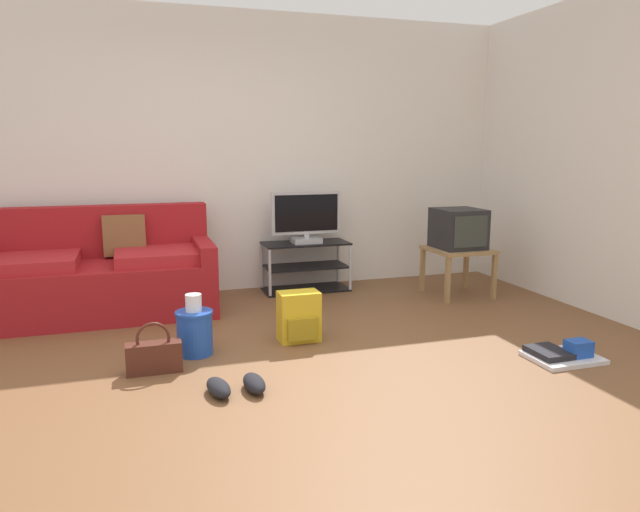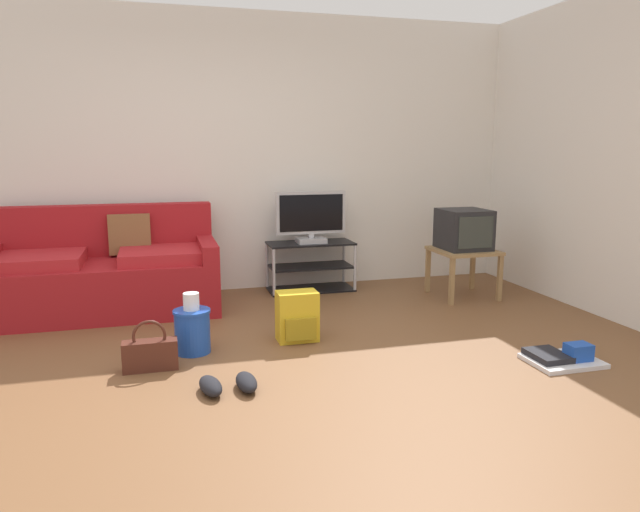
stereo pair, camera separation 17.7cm
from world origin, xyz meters
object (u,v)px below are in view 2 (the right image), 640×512
object	(u,v)px
backpack	(297,317)
sneakers_pair	(229,384)
flat_tv	(311,218)
side_table	(464,256)
crt_tv	(464,229)
tv_stand	(311,266)
cleaning_bucket	(192,328)
handbag	(150,353)
floor_tray	(562,357)
couch	(104,273)

from	to	relation	value
backpack	sneakers_pair	xyz separation A→B (m)	(-0.61, -0.80, -0.14)
flat_tv	side_table	size ratio (longest dim) A/B	1.26
crt_tv	sneakers_pair	world-z (taller)	crt_tv
tv_stand	side_table	distance (m)	1.50
flat_tv	cleaning_bucket	xyz separation A→B (m)	(-1.26, -1.52, -0.56)
backpack	tv_stand	bearing A→B (deg)	85.88
handbag	flat_tv	bearing A→B (deg)	49.15
cleaning_bucket	sneakers_pair	xyz separation A→B (m)	(0.16, -0.74, -0.13)
tv_stand	cleaning_bucket	distance (m)	1.99
floor_tray	tv_stand	bearing A→B (deg)	114.69
tv_stand	backpack	distance (m)	1.56
tv_stand	cleaning_bucket	size ratio (longest dim) A/B	1.98
crt_tv	handbag	bearing A→B (deg)	-157.71
backpack	cleaning_bucket	distance (m)	0.77
tv_stand	sneakers_pair	xyz separation A→B (m)	(-1.09, -2.28, -0.20)
handbag	floor_tray	xyz separation A→B (m)	(2.65, -0.61, -0.07)
flat_tv	tv_stand	bearing A→B (deg)	90.00
side_table	crt_tv	xyz separation A→B (m)	(0.00, 0.02, 0.26)
cleaning_bucket	floor_tray	distance (m)	2.52
cleaning_bucket	sneakers_pair	bearing A→B (deg)	-77.64
side_table	crt_tv	world-z (taller)	crt_tv
side_table	sneakers_pair	size ratio (longest dim) A/B	1.54
handbag	sneakers_pair	xyz separation A→B (m)	(0.45, -0.48, -0.07)
handbag	sneakers_pair	bearing A→B (deg)	-46.84
tv_stand	side_table	bearing A→B (deg)	-25.35
couch	sneakers_pair	distance (m)	2.20
sneakers_pair	floor_tray	bearing A→B (deg)	-3.50
backpack	handbag	size ratio (longest dim) A/B	1.07
tv_stand	flat_tv	distance (m)	0.49
couch	cleaning_bucket	world-z (taller)	couch
handbag	cleaning_bucket	size ratio (longest dim) A/B	0.81
couch	tv_stand	size ratio (longest dim) A/B	2.25
cleaning_bucket	sneakers_pair	size ratio (longest dim) A/B	1.19
flat_tv	crt_tv	world-z (taller)	flat_tv
floor_tray	couch	bearing A→B (deg)	144.67
side_table	cleaning_bucket	size ratio (longest dim) A/B	1.29
side_table	cleaning_bucket	distance (m)	2.76
tv_stand	floor_tray	xyz separation A→B (m)	(1.11, -2.41, -0.20)
backpack	floor_tray	size ratio (longest dim) A/B	0.81
crt_tv	cleaning_bucket	size ratio (longest dim) A/B	1.03
cleaning_bucket	handbag	bearing A→B (deg)	-137.46
handbag	couch	bearing A→B (deg)	104.01
tv_stand	crt_tv	distance (m)	1.54
crt_tv	handbag	xyz separation A→B (m)	(-2.88, -1.18, -0.54)
floor_tray	backpack	bearing A→B (deg)	149.75
couch	side_table	distance (m)	3.29
backpack	crt_tv	bearing A→B (deg)	39.27
flat_tv	handbag	xyz separation A→B (m)	(-1.54, -1.78, -0.63)
flat_tv	floor_tray	size ratio (longest dim) A/B	1.52
tv_stand	flat_tv	size ratio (longest dim) A/B	1.22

